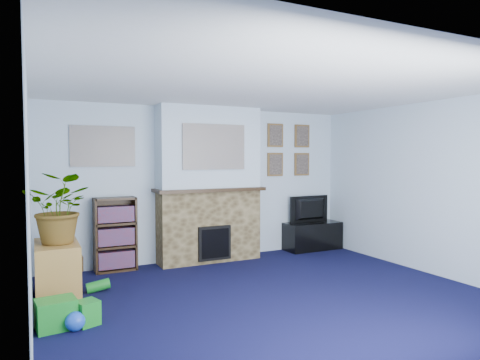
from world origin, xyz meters
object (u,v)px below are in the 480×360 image
television (312,209)px  bookshelf (115,236)px  tv_stand (312,237)px  sideboard (57,268)px

television → bookshelf: bearing=-3.8°
tv_stand → television: size_ratio=1.26×
sideboard → bookshelf: bearing=49.1°
tv_stand → sideboard: size_ratio=1.22×
tv_stand → bookshelf: size_ratio=0.96×
tv_stand → sideboard: 4.28m
tv_stand → television: 0.49m
television → bookshelf: size_ratio=0.76×
television → sideboard: 4.30m
television → sideboard: size_ratio=0.97×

